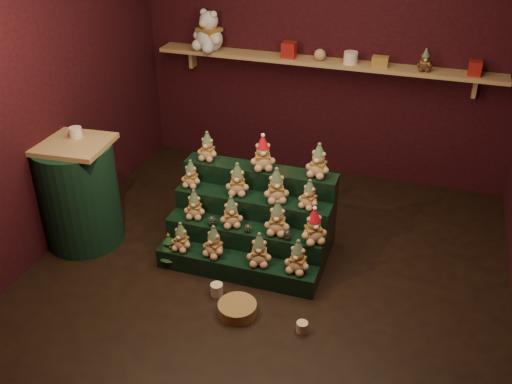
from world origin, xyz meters
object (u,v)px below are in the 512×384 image
(snow_globe_b, at_px, (248,228))
(mini_christmas_tree, at_px, (169,249))
(side_table, at_px, (79,193))
(wicker_basket, at_px, (237,309))
(snow_globe_c, at_px, (287,235))
(snow_globe_a, at_px, (212,221))
(mug_left, at_px, (217,289))
(mug_right, at_px, (302,327))
(riser_tier_front, at_px, (236,267))
(brown_bear, at_px, (425,60))
(white_bear, at_px, (209,25))

(snow_globe_b, xyz_separation_m, mini_christmas_tree, (-0.66, -0.19, -0.23))
(side_table, distance_m, wicker_basket, 1.83)
(mini_christmas_tree, bearing_deg, snow_globe_c, 10.84)
(snow_globe_a, bearing_deg, snow_globe_b, 0.00)
(snow_globe_a, distance_m, snow_globe_b, 0.33)
(mini_christmas_tree, height_order, mug_left, mini_christmas_tree)
(snow_globe_b, height_order, mug_right, snow_globe_b)
(riser_tier_front, relative_size, brown_bear, 6.69)
(snow_globe_b, relative_size, wicker_basket, 0.25)
(mug_left, bearing_deg, snow_globe_c, 43.39)
(wicker_basket, xyz_separation_m, white_bear, (-1.17, 2.44, 1.54))
(mini_christmas_tree, relative_size, wicker_basket, 1.11)
(snow_globe_a, height_order, white_bear, white_bear)
(brown_bear, bearing_deg, snow_globe_c, -124.13)
(riser_tier_front, height_order, snow_globe_c, snow_globe_c)
(mug_left, xyz_separation_m, white_bear, (-0.94, 2.28, 1.54))
(mug_right, distance_m, white_bear, 3.38)
(riser_tier_front, relative_size, mug_right, 15.81)
(snow_globe_c, bearing_deg, side_table, -177.62)
(snow_globe_c, distance_m, mug_left, 0.74)
(snow_globe_b, bearing_deg, side_table, -177.10)
(riser_tier_front, xyz_separation_m, mug_left, (-0.07, -0.28, -0.04))
(riser_tier_front, bearing_deg, brown_bear, 58.20)
(mini_christmas_tree, bearing_deg, brown_bear, 47.75)
(riser_tier_front, height_order, mini_christmas_tree, mini_christmas_tree)
(white_bear, distance_m, brown_bear, 2.25)
(riser_tier_front, distance_m, snow_globe_a, 0.45)
(mini_christmas_tree, bearing_deg, mug_left, -24.90)
(snow_globe_c, relative_size, mini_christmas_tree, 0.27)
(mini_christmas_tree, bearing_deg, white_bear, 101.07)
(mug_left, bearing_deg, mug_right, -14.45)
(snow_globe_c, bearing_deg, white_bear, 127.37)
(wicker_basket, bearing_deg, mug_left, 145.55)
(mini_christmas_tree, distance_m, white_bear, 2.51)
(white_bear, bearing_deg, snow_globe_b, -36.29)
(snow_globe_a, bearing_deg, mini_christmas_tree, -149.90)
(snow_globe_a, distance_m, mug_left, 0.60)
(snow_globe_c, xyz_separation_m, mini_christmas_tree, (-1.01, -0.19, -0.24))
(snow_globe_a, distance_m, brown_bear, 2.59)
(snow_globe_a, height_order, brown_bear, brown_bear)
(mug_left, height_order, wicker_basket, mug_left)
(side_table, xyz_separation_m, mug_left, (1.46, -0.36, -0.45))
(side_table, bearing_deg, riser_tier_front, -7.52)
(mug_right, bearing_deg, white_bear, 124.53)
(mug_left, bearing_deg, mini_christmas_tree, 155.10)
(snow_globe_c, bearing_deg, wicker_basket, -110.85)
(snow_globe_c, distance_m, wicker_basket, 0.74)
(mug_left, bearing_deg, riser_tier_front, 76.52)
(riser_tier_front, relative_size, mini_christmas_tree, 4.10)
(snow_globe_b, bearing_deg, mug_left, -105.24)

